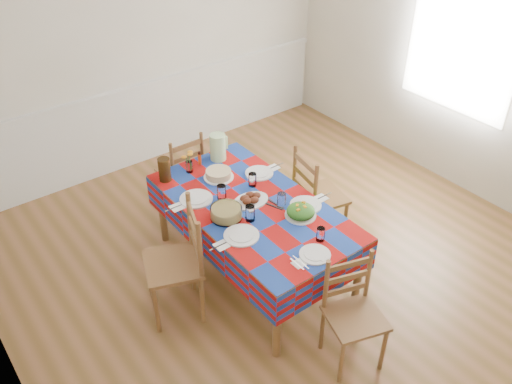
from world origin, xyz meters
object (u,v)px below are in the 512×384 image
dining_table (253,212)px  chair_near (353,314)px  meat_platter (250,199)px  chair_far (182,172)px  tea_pitcher (165,170)px  chair_left (179,263)px  green_pitcher (218,147)px  chair_right (316,197)px

dining_table → chair_near: bearing=-89.4°
dining_table → chair_near: chair_near is taller
meat_platter → chair_far: bearing=90.5°
tea_pitcher → chair_left: 0.88m
meat_platter → chair_left: chair_left is taller
chair_left → meat_platter: bearing=115.5°
chair_far → tea_pitcher: bearing=46.2°
green_pitcher → chair_right: bearing=-53.9°
chair_far → chair_left: chair_left is taller
meat_platter → tea_pitcher: 0.79m
chair_far → chair_right: chair_right is taller
chair_near → chair_right: size_ratio=0.92×
meat_platter → chair_near: (0.00, -1.18, -0.30)m
chair_near → chair_right: (0.70, 1.14, 0.04)m
meat_platter → chair_near: 1.21m
chair_right → chair_far: bearing=43.7°
meat_platter → chair_left: bearing=-175.2°
meat_platter → chair_right: size_ratio=0.33×
dining_table → chair_right: (0.71, 0.01, -0.16)m
chair_near → chair_far: (-0.01, 2.26, -0.00)m
green_pitcher → tea_pitcher: bearing=-178.7°
chair_far → green_pitcher: bearing=114.1°
chair_left → chair_right: (1.42, 0.02, -0.02)m
tea_pitcher → chair_far: bearing=46.4°
chair_far → dining_table: bearing=89.7°
dining_table → green_pitcher: (0.17, 0.75, 0.20)m
dining_table → chair_far: (0.00, 1.13, -0.20)m
chair_far → chair_right: (0.71, -1.12, 0.04)m
meat_platter → chair_left: (-0.72, -0.06, -0.24)m
meat_platter → green_pitcher: green_pitcher is taller
green_pitcher → chair_right: size_ratio=0.26×
green_pitcher → chair_near: (-0.16, -1.88, -0.40)m
chair_near → chair_far: bearing=108.1°
chair_left → chair_near: bearing=53.7°
meat_platter → chair_near: bearing=-89.9°
dining_table → green_pitcher: 0.79m
meat_platter → green_pitcher: size_ratio=1.26×
chair_far → chair_left: size_ratio=0.88×
chair_near → chair_far: 2.26m
meat_platter → chair_far: size_ratio=0.36×
chair_near → chair_left: (-0.72, 1.12, 0.06)m
green_pitcher → chair_left: 1.22m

